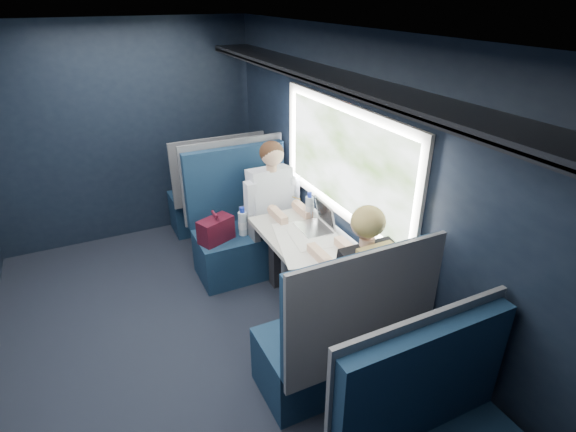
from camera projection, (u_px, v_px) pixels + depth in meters
name	position (u px, v px, depth m)	size (l,w,h in m)	color
ground	(186.00, 345.00, 3.56)	(2.80, 4.20, 0.01)	black
room_shell	(166.00, 170.00, 2.91)	(3.00, 4.40, 2.40)	black
table	(303.00, 244.00, 3.67)	(0.62, 1.00, 0.74)	#54565E
seat_bay_near	(244.00, 230.00, 4.40)	(1.04, 0.62, 1.26)	#0C1D34
seat_bay_far	(338.00, 342.00, 3.00)	(1.04, 0.62, 1.26)	#0C1D34
seat_row_front	(216.00, 196.00, 5.15)	(1.04, 0.51, 1.16)	#0C1D34
man	(275.00, 204.00, 4.23)	(0.53, 0.56, 1.32)	black
woman	(359.00, 280.00, 3.09)	(0.53, 0.56, 1.32)	black
papers	(310.00, 242.00, 3.54)	(0.50, 0.72, 0.01)	white
laptop	(319.00, 221.00, 3.73)	(0.25, 0.32, 0.23)	silver
bottle_small	(309.00, 207.00, 3.87)	(0.07, 0.07, 0.24)	silver
cup	(310.00, 209.00, 3.98)	(0.07, 0.07, 0.09)	white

